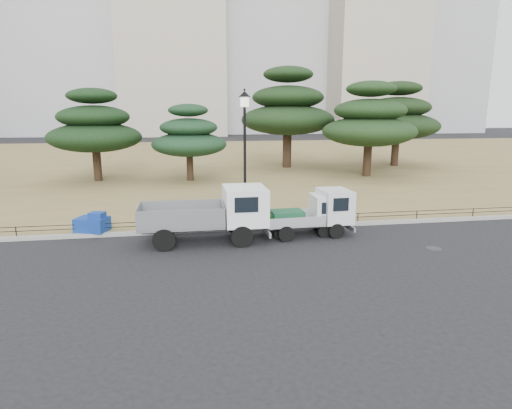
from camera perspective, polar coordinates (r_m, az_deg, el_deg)
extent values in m
plane|color=black|center=(16.86, 1.11, -5.76)|extent=(220.00, 220.00, 0.00)
cube|color=olive|center=(46.74, -5.75, 5.93)|extent=(120.00, 56.00, 0.15)
cube|color=gray|center=(19.29, -0.29, -3.17)|extent=(120.00, 0.25, 0.16)
cylinder|color=black|center=(16.79, -1.87, -4.29)|extent=(0.87, 0.18, 0.87)
cylinder|color=black|center=(18.60, -2.66, -2.63)|extent=(0.87, 0.18, 0.87)
cylinder|color=black|center=(16.68, -12.17, -4.68)|extent=(0.87, 0.18, 0.87)
cylinder|color=black|center=(18.51, -11.92, -2.97)|extent=(0.87, 0.18, 0.87)
cube|color=#2D2D30|center=(17.52, -7.03, -2.89)|extent=(4.85, 1.04, 0.15)
cube|color=slate|center=(17.38, -9.93, -1.41)|extent=(3.37, 1.90, 0.85)
cube|color=white|center=(17.47, -1.49, -0.08)|extent=(1.69, 2.07, 1.49)
cylinder|color=black|center=(18.32, 9.12, -3.50)|extent=(0.57, 0.16, 0.57)
cylinder|color=black|center=(19.47, 8.02, -2.52)|extent=(0.57, 0.16, 0.57)
cylinder|color=black|center=(17.84, 3.28, -3.79)|extent=(0.57, 0.16, 0.57)
cylinder|color=black|center=(19.02, 2.51, -2.77)|extent=(0.57, 0.16, 0.57)
cube|color=#2D2D30|center=(18.61, 5.85, -2.73)|extent=(3.08, 0.74, 0.13)
cube|color=#A6A9AD|center=(18.42, 4.19, -2.04)|extent=(2.13, 1.32, 0.38)
cube|color=silver|center=(18.75, 9.10, -0.58)|extent=(1.08, 1.42, 1.22)
cube|color=#184F16|center=(18.35, 3.55, -1.78)|extent=(1.17, 0.86, 0.42)
cylinder|color=black|center=(18.26, 10.65, -3.47)|extent=(0.66, 0.21, 0.66)
cylinder|color=black|center=(19.56, 9.00, -2.35)|extent=(0.66, 0.21, 0.66)
cylinder|color=black|center=(17.55, 4.04, -3.94)|extent=(0.66, 0.21, 0.66)
cylinder|color=black|center=(18.89, 2.80, -2.74)|extent=(0.66, 0.21, 0.66)
cube|color=#2D2D30|center=(18.51, 6.76, -2.64)|extent=(3.57, 0.99, 0.15)
cube|color=#B2B4BA|center=(18.24, 4.89, -1.87)|extent=(2.51, 1.61, 0.44)
cube|color=silver|center=(18.76, 10.42, -0.13)|extent=(1.31, 1.68, 1.39)
cube|color=#164E2F|center=(18.14, 4.16, -1.57)|extent=(1.39, 1.04, 0.48)
cylinder|color=black|center=(19.49, -1.45, -2.55)|extent=(0.45, 0.45, 0.16)
cylinder|color=black|center=(18.98, -1.49, 5.16)|extent=(0.12, 0.12, 5.10)
cylinder|color=white|center=(18.84, -1.54, 13.51)|extent=(0.41, 0.41, 0.41)
cone|color=black|center=(18.85, -1.55, 14.52)|extent=(0.53, 0.53, 0.26)
cylinder|color=black|center=(19.36, -0.36, -2.28)|extent=(38.00, 0.03, 0.03)
cylinder|color=black|center=(19.32, -0.36, -1.76)|extent=(38.00, 0.03, 0.03)
cylinder|color=black|center=(19.36, -0.36, -2.28)|extent=(0.04, 0.04, 0.40)
cube|color=navy|center=(19.80, -21.00, -2.49)|extent=(1.52, 1.31, 0.60)
cube|color=navy|center=(19.52, -20.43, -1.35)|extent=(0.73, 0.68, 0.26)
cylinder|color=#2D2D30|center=(18.12, 22.61, -5.43)|extent=(0.60, 0.60, 0.01)
cylinder|color=black|center=(33.95, -20.41, 5.18)|extent=(0.59, 0.59, 2.62)
ellipsoid|color=black|center=(33.79, -20.66, 8.38)|extent=(6.73, 6.73, 2.15)
ellipsoid|color=black|center=(33.74, -20.85, 10.87)|extent=(5.14, 5.14, 1.64)
ellipsoid|color=black|center=(33.76, -21.05, 13.37)|extent=(3.55, 3.55, 1.14)
cylinder|color=black|center=(32.39, -8.79, 5.12)|extent=(0.49, 0.49, 2.19)
ellipsoid|color=#16331D|center=(32.23, -8.89, 7.92)|extent=(5.53, 5.53, 1.77)
ellipsoid|color=#16331D|center=(32.17, -8.96, 10.11)|extent=(4.22, 4.22, 1.35)
ellipsoid|color=#16331D|center=(32.14, -9.04, 12.31)|extent=(2.92, 2.92, 0.93)
cylinder|color=black|center=(39.74, 4.16, 7.51)|extent=(0.79, 0.79, 3.52)
ellipsoid|color=black|center=(39.61, 4.22, 11.19)|extent=(8.48, 8.48, 2.71)
ellipsoid|color=black|center=(39.62, 4.27, 14.06)|extent=(6.48, 6.48, 2.07)
ellipsoid|color=black|center=(39.73, 4.32, 16.92)|extent=(4.47, 4.47, 1.43)
cylinder|color=black|center=(35.33, 14.63, 6.02)|extent=(0.65, 0.65, 2.88)
ellipsoid|color=black|center=(35.17, 14.81, 9.40)|extent=(7.31, 7.31, 2.34)
ellipsoid|color=black|center=(35.14, 14.96, 12.03)|extent=(5.58, 5.58, 1.79)
ellipsoid|color=black|center=(35.18, 15.11, 14.67)|extent=(3.86, 3.86, 1.23)
cylinder|color=black|center=(42.91, 18.06, 6.97)|extent=(0.68, 0.68, 3.04)
ellipsoid|color=black|center=(42.78, 18.26, 9.90)|extent=(7.76, 7.76, 2.48)
ellipsoid|color=black|center=(42.76, 18.41, 12.19)|extent=(5.93, 5.93, 1.90)
ellipsoid|color=black|center=(42.81, 18.57, 14.47)|extent=(4.09, 4.09, 1.31)
cube|color=#AAA08C|center=(103.21, -11.34, 24.57)|extent=(22.00, 20.00, 55.00)
cube|color=#AAA08C|center=(108.41, 15.23, 21.90)|extent=(20.00, 18.00, 48.00)
cylinder|color=#D83F33|center=(127.99, 29.00, 22.05)|extent=(1.80, 1.80, 60.00)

